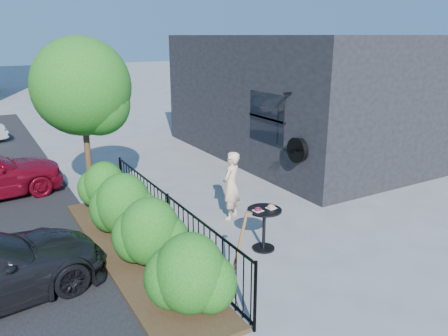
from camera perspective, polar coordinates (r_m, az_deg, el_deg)
ground at (r=9.44m, az=1.33°, el=-8.07°), size 120.00×120.00×0.00m
shop_building at (r=15.57m, az=10.16°, el=9.34°), size 6.22×9.00×4.00m
fence at (r=8.59m, az=-7.27°, el=-6.74°), size 0.05×6.05×1.10m
planting_bed at (r=8.60m, az=-11.51°, el=-10.78°), size 1.30×6.00×0.08m
shrubs at (r=8.43m, az=-11.35°, el=-6.38°), size 1.10×5.60×1.24m
patio_tree at (r=10.36m, az=-17.65°, el=9.36°), size 2.20×2.20×3.94m
cafe_table at (r=8.44m, az=5.26°, el=-7.00°), size 0.66×0.66×0.89m
woman at (r=9.75m, az=0.94°, el=-2.31°), size 0.68×0.62×1.55m
shovel at (r=6.97m, az=1.56°, el=-11.90°), size 0.48×0.19×1.43m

